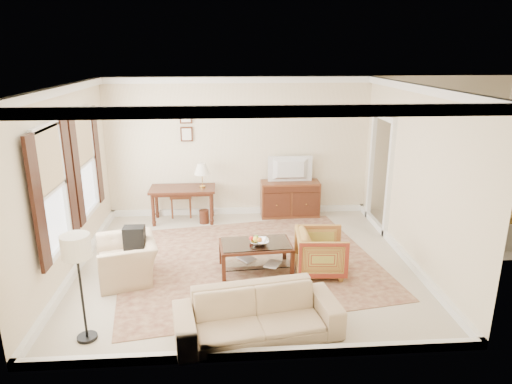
{
  "coord_description": "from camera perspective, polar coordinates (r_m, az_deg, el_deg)",
  "views": [
    {
      "loc": [
        -0.32,
        -6.9,
        3.4
      ],
      "look_at": [
        0.2,
        0.3,
        1.15
      ],
      "focal_mm": 32.0,
      "sensor_mm": 36.0,
      "label": 1
    }
  ],
  "objects": [
    {
      "name": "room_shell",
      "position": [
        6.97,
        -1.48,
        9.65
      ],
      "size": [
        5.51,
        5.01,
        2.91
      ],
      "color": "beige",
      "rests_on": "ground"
    },
    {
      "name": "annex_bedroom",
      "position": [
        9.87,
        25.33,
        -2.49
      ],
      "size": [
        3.0,
        2.7,
        2.9
      ],
      "color": "beige",
      "rests_on": "ground"
    },
    {
      "name": "window_front",
      "position": [
        6.9,
        -24.14,
        0.19
      ],
      "size": [
        0.12,
        1.56,
        1.8
      ],
      "primitive_type": null,
      "color": "#CCB284",
      "rests_on": "room_shell"
    },
    {
      "name": "window_rear",
      "position": [
        8.36,
        -20.59,
        3.41
      ],
      "size": [
        0.12,
        1.56,
        1.8
      ],
      "primitive_type": null,
      "color": "#CCB284",
      "rests_on": "room_shell"
    },
    {
      "name": "doorway",
      "position": [
        9.23,
        15.19,
        2.1
      ],
      "size": [
        0.1,
        1.12,
        2.25
      ],
      "primitive_type": null,
      "color": "white",
      "rests_on": "room_shell"
    },
    {
      "name": "rug",
      "position": [
        7.73,
        -0.97,
        -8.74
      ],
      "size": [
        4.69,
        4.2,
        0.01
      ],
      "primitive_type": "cube",
      "rotation": [
        0.0,
        0.0,
        0.16
      ],
      "color": "#57231D",
      "rests_on": "room_shell"
    },
    {
      "name": "writing_desk",
      "position": [
        9.43,
        -9.14,
        -0.11
      ],
      "size": [
        1.32,
        0.66,
        0.72
      ],
      "color": "#421E12",
      "rests_on": "room_shell"
    },
    {
      "name": "desk_chair",
      "position": [
        9.8,
        -9.32,
        0.01
      ],
      "size": [
        0.55,
        0.55,
        1.05
      ],
      "primitive_type": null,
      "rotation": [
        0.0,
        0.0,
        0.25
      ],
      "color": "brown",
      "rests_on": "room_shell"
    },
    {
      "name": "desk_lamp",
      "position": [
        9.3,
        -6.76,
        2.06
      ],
      "size": [
        0.32,
        0.32,
        0.5
      ],
      "primitive_type": null,
      "color": "silver",
      "rests_on": "writing_desk"
    },
    {
      "name": "framed_prints",
      "position": [
        9.51,
        -8.72,
        8.28
      ],
      "size": [
        0.25,
        0.04,
        0.68
      ],
      "primitive_type": null,
      "color": "#421E12",
      "rests_on": "room_shell"
    },
    {
      "name": "sideboard",
      "position": [
        9.72,
        4.25,
        -0.85
      ],
      "size": [
        1.23,
        0.47,
        0.75
      ],
      "primitive_type": "cube",
      "color": "brown",
      "rests_on": "room_shell"
    },
    {
      "name": "tv",
      "position": [
        9.48,
        4.38,
        3.82
      ],
      "size": [
        0.89,
        0.51,
        0.12
      ],
      "primitive_type": "imported",
      "rotation": [
        0.0,
        0.0,
        3.14
      ],
      "color": "black",
      "rests_on": "sideboard"
    },
    {
      "name": "coffee_table",
      "position": [
        7.32,
        -0.05,
        -7.17
      ],
      "size": [
        1.17,
        0.74,
        0.48
      ],
      "rotation": [
        0.0,
        0.0,
        0.07
      ],
      "color": "#421E12",
      "rests_on": "room_shell"
    },
    {
      "name": "fruit_bowl",
      "position": [
        7.2,
        0.44,
        -6.17
      ],
      "size": [
        0.42,
        0.42,
        0.1
      ],
      "primitive_type": "imported",
      "color": "silver",
      "rests_on": "coffee_table"
    },
    {
      "name": "book_a",
      "position": [
        7.38,
        -1.86,
        -8.54
      ],
      "size": [
        0.24,
        0.2,
        0.38
      ],
      "primitive_type": "imported",
      "rotation": [
        0.0,
        0.0,
        0.66
      ],
      "color": "brown",
      "rests_on": "coffee_table"
    },
    {
      "name": "book_b",
      "position": [
        7.31,
        1.33,
        -8.83
      ],
      "size": [
        0.26,
        0.15,
        0.38
      ],
      "primitive_type": "imported",
      "rotation": [
        0.0,
        0.0,
        -0.47
      ],
      "color": "brown",
      "rests_on": "coffee_table"
    },
    {
      "name": "striped_armchair",
      "position": [
        7.3,
        8.12,
        -7.23
      ],
      "size": [
        0.76,
        0.8,
        0.78
      ],
      "primitive_type": "imported",
      "rotation": [
        0.0,
        0.0,
        1.5
      ],
      "color": "maroon",
      "rests_on": "room_shell"
    },
    {
      "name": "club_armchair",
      "position": [
        7.32,
        -15.86,
        -7.36
      ],
      "size": [
        0.87,
        1.12,
        0.86
      ],
      "primitive_type": "imported",
      "rotation": [
        0.0,
        0.0,
        -1.3
      ],
      "color": "tan",
      "rests_on": "room_shell"
    },
    {
      "name": "backpack",
      "position": [
        7.29,
        -14.97,
        -5.3
      ],
      "size": [
        0.3,
        0.37,
        0.4
      ],
      "primitive_type": "cube",
      "rotation": [
        0.0,
        0.0,
        -1.29
      ],
      "color": "black",
      "rests_on": "club_armchair"
    },
    {
      "name": "sofa",
      "position": [
        5.75,
        0.18,
        -14.2
      ],
      "size": [
        2.09,
        0.91,
        0.79
      ],
      "primitive_type": "imported",
      "rotation": [
        0.0,
        0.0,
        0.16
      ],
      "color": "tan",
      "rests_on": "room_shell"
    },
    {
      "name": "floor_lamp",
      "position": [
        5.72,
        -21.5,
        -7.27
      ],
      "size": [
        0.34,
        0.34,
        1.38
      ],
      "color": "black",
      "rests_on": "room_shell"
    }
  ]
}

